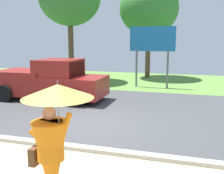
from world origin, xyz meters
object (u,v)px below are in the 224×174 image
at_px(pickup_truck, 50,81).
at_px(tree_center_back, 149,9).
at_px(monk_pedestrian, 53,139).
at_px(roadside_billboard, 152,43).

xyz_separation_m(pickup_truck, tree_center_back, (3.21, 8.57, 4.04)).
bearing_deg(pickup_truck, monk_pedestrian, -55.63).
relative_size(monk_pedestrian, tree_center_back, 0.31).
xyz_separation_m(pickup_truck, roadside_billboard, (4.07, 4.50, 1.68)).
bearing_deg(pickup_truck, roadside_billboard, 52.66).
height_order(pickup_truck, tree_center_back, tree_center_back).
distance_m(pickup_truck, tree_center_back, 10.00).
xyz_separation_m(roadside_billboard, tree_center_back, (-0.86, 4.07, 2.36)).
xyz_separation_m(monk_pedestrian, roadside_billboard, (0.00, 11.67, 1.39)).
bearing_deg(roadside_billboard, monk_pedestrian, -90.02).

